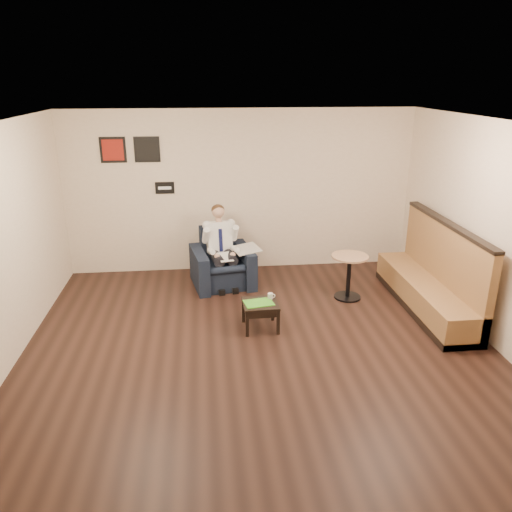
{
  "coord_description": "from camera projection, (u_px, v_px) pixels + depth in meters",
  "views": [
    {
      "loc": [
        -0.65,
        -5.5,
        3.28
      ],
      "look_at": [
        0.07,
        1.2,
        0.85
      ],
      "focal_mm": 35.0,
      "sensor_mm": 36.0,
      "label": 1
    }
  ],
  "objects": [
    {
      "name": "art_print_left",
      "position": [
        113.0,
        150.0,
        8.18
      ],
      "size": [
        0.42,
        0.03,
        0.42
      ],
      "primitive_type": "cube",
      "color": "maroon",
      "rests_on": "wall_back"
    },
    {
      "name": "wall_right",
      "position": [
        502.0,
        239.0,
        6.15
      ],
      "size": [
        0.02,
        6.0,
        2.8
      ],
      "primitive_type": "cube",
      "color": "#F1DFC5",
      "rests_on": "ground"
    },
    {
      "name": "green_folder",
      "position": [
        259.0,
        303.0,
        6.76
      ],
      "size": [
        0.43,
        0.34,
        0.01
      ],
      "primitive_type": "cube",
      "rotation": [
        0.0,
        0.0,
        0.18
      ],
      "color": "green",
      "rests_on": "side_table"
    },
    {
      "name": "lap_papers",
      "position": [
        225.0,
        257.0,
        7.98
      ],
      "size": [
        0.28,
        0.34,
        0.01
      ],
      "primitive_type": "cube",
      "rotation": [
        0.0,
        0.0,
        0.25
      ],
      "color": "white",
      "rests_on": "seated_man"
    },
    {
      "name": "banquette",
      "position": [
        428.0,
        267.0,
        7.3
      ],
      "size": [
        0.61,
        2.55,
        1.3
      ],
      "primitive_type": "cube",
      "color": "olive",
      "rests_on": "ground"
    },
    {
      "name": "ceiling",
      "position": [
        261.0,
        124.0,
        5.37
      ],
      "size": [
        6.0,
        6.0,
        0.02
      ],
      "primitive_type": "cube",
      "color": "white",
      "rests_on": "wall_back"
    },
    {
      "name": "wall_front",
      "position": [
        318.0,
        404.0,
        3.04
      ],
      "size": [
        6.0,
        0.02,
        2.8
      ],
      "primitive_type": "cube",
      "color": "#F1DFC5",
      "rests_on": "ground"
    },
    {
      "name": "ground",
      "position": [
        260.0,
        351.0,
        6.32
      ],
      "size": [
        6.0,
        6.0,
        0.0
      ],
      "primitive_type": "plane",
      "color": "black",
      "rests_on": "ground"
    },
    {
      "name": "newspaper",
      "position": [
        246.0,
        249.0,
        8.17
      ],
      "size": [
        0.5,
        0.58,
        0.01
      ],
      "primitive_type": "cube",
      "rotation": [
        0.0,
        0.0,
        0.23
      ],
      "color": "silver",
      "rests_on": "armchair"
    },
    {
      "name": "seated_man",
      "position": [
        224.0,
        251.0,
        8.05
      ],
      "size": [
        0.75,
        0.99,
        1.26
      ],
      "primitive_type": null,
      "rotation": [
        0.0,
        0.0,
        0.18
      ],
      "color": "white",
      "rests_on": "armchair"
    },
    {
      "name": "cafe_table",
      "position": [
        349.0,
        277.0,
        7.74
      ],
      "size": [
        0.67,
        0.67,
        0.7
      ],
      "primitive_type": "cylinder",
      "rotation": [
        0.0,
        0.0,
        -0.19
      ],
      "color": "tan",
      "rests_on": "ground"
    },
    {
      "name": "armchair",
      "position": [
        222.0,
        259.0,
        8.21
      ],
      "size": [
        1.1,
        1.1,
        0.92
      ],
      "primitive_type": "cube",
      "rotation": [
        0.0,
        0.0,
        0.18
      ],
      "color": "black",
      "rests_on": "ground"
    },
    {
      "name": "wall_back",
      "position": [
        241.0,
        192.0,
        8.66
      ],
      "size": [
        6.0,
        0.02,
        2.8
      ],
      "primitive_type": "cube",
      "color": "#F1DFC5",
      "rests_on": "ground"
    },
    {
      "name": "side_table",
      "position": [
        260.0,
        315.0,
        6.85
      ],
      "size": [
        0.49,
        0.49,
        0.39
      ],
      "primitive_type": "cube",
      "rotation": [
        0.0,
        0.0,
        0.04
      ],
      "color": "black",
      "rests_on": "ground"
    },
    {
      "name": "seating_sign",
      "position": [
        165.0,
        188.0,
        8.48
      ],
      "size": [
        0.32,
        0.02,
        0.2
      ],
      "primitive_type": "cube",
      "color": "black",
      "rests_on": "wall_back"
    },
    {
      "name": "smartphone",
      "position": [
        262.0,
        298.0,
        6.92
      ],
      "size": [
        0.13,
        0.08,
        0.01
      ],
      "primitive_type": "cube",
      "rotation": [
        0.0,
        0.0,
        -0.14
      ],
      "color": "black",
      "rests_on": "side_table"
    },
    {
      "name": "art_print_right",
      "position": [
        147.0,
        149.0,
        8.23
      ],
      "size": [
        0.42,
        0.03,
        0.42
      ],
      "primitive_type": "cube",
      "color": "black",
      "rests_on": "wall_back"
    },
    {
      "name": "coffee_mug",
      "position": [
        270.0,
        296.0,
        6.89
      ],
      "size": [
        0.07,
        0.07,
        0.08
      ],
      "primitive_type": "cylinder",
      "rotation": [
        0.0,
        0.0,
        0.04
      ],
      "color": "white",
      "rests_on": "side_table"
    }
  ]
}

